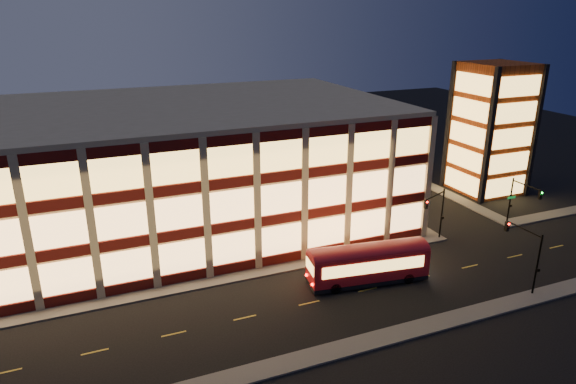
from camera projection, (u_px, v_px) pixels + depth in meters
name	position (u px, v px, depth m)	size (l,w,h in m)	color
ground	(245.00, 281.00, 49.36)	(200.00, 200.00, 0.00)	black
sidewalk_office_south	(212.00, 281.00, 49.12)	(54.00, 2.00, 0.15)	#514F4C
sidewalk_office_east	(363.00, 194.00, 72.45)	(2.00, 30.00, 0.15)	#514F4C
sidewalk_tower_south	(545.00, 216.00, 64.67)	(14.00, 2.00, 0.15)	#514F4C
sidewalk_tower_west	(427.00, 184.00, 76.42)	(2.00, 30.00, 0.15)	#514F4C
sidewalk_near	(300.00, 360.00, 38.03)	(100.00, 2.00, 0.15)	#514F4C
office_building	(176.00, 165.00, 60.60)	(50.45, 30.45, 14.50)	tan
stair_tower	(491.00, 129.00, 71.20)	(8.60, 8.60, 18.00)	#8C3814
traffic_signal_far	(436.00, 208.00, 56.22)	(3.79, 1.87, 6.00)	black
traffic_signal_right	(521.00, 197.00, 59.56)	(1.20, 4.37, 6.00)	black
traffic_signal_near	(526.00, 247.00, 46.88)	(0.32, 4.45, 6.00)	black
trolley_bus	(368.00, 262.00, 48.47)	(11.74, 4.40, 3.88)	#9B0810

